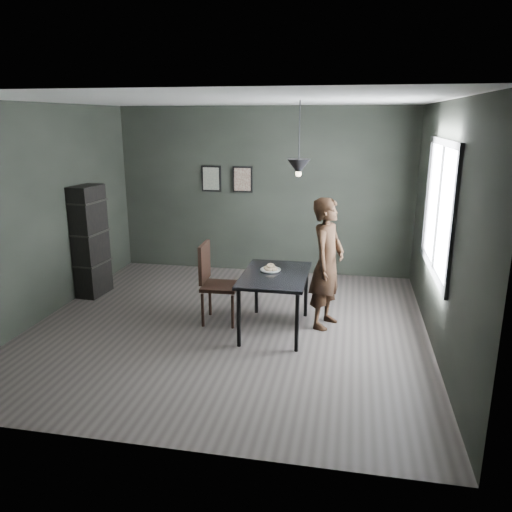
% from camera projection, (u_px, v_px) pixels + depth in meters
% --- Properties ---
extents(ground, '(5.00, 5.00, 0.00)m').
position_uv_depth(ground, '(229.00, 326.00, 6.46)').
color(ground, '#342F2D').
rests_on(ground, ground).
extents(back_wall, '(5.00, 0.10, 2.80)m').
position_uv_depth(back_wall, '(263.00, 191.00, 8.45)').
color(back_wall, black).
rests_on(back_wall, ground).
extents(ceiling, '(5.00, 5.00, 0.02)m').
position_uv_depth(ceiling, '(225.00, 100.00, 5.71)').
color(ceiling, silver).
rests_on(ceiling, ground).
extents(window_assembly, '(0.04, 1.96, 1.56)m').
position_uv_depth(window_assembly, '(438.00, 208.00, 5.76)').
color(window_assembly, white).
rests_on(window_assembly, ground).
extents(cafe_table, '(0.80, 1.20, 0.75)m').
position_uv_depth(cafe_table, '(275.00, 280.00, 6.17)').
color(cafe_table, black).
rests_on(cafe_table, ground).
extents(white_plate, '(0.23, 0.23, 0.01)m').
position_uv_depth(white_plate, '(271.00, 270.00, 6.26)').
color(white_plate, silver).
rests_on(white_plate, cafe_table).
extents(donut_pile, '(0.18, 0.18, 0.08)m').
position_uv_depth(donut_pile, '(271.00, 268.00, 6.26)').
color(donut_pile, beige).
rests_on(donut_pile, white_plate).
extents(woman, '(0.57, 0.71, 1.67)m').
position_uv_depth(woman, '(327.00, 263.00, 6.28)').
color(woman, black).
rests_on(woman, ground).
extents(wood_chair, '(0.48, 0.48, 1.06)m').
position_uv_depth(wood_chair, '(213.00, 278.00, 6.47)').
color(wood_chair, black).
rests_on(wood_chair, ground).
extents(shelf_unit, '(0.35, 0.57, 1.66)m').
position_uv_depth(shelf_unit, '(90.00, 241.00, 7.44)').
color(shelf_unit, black).
rests_on(shelf_unit, ground).
extents(pendant_lamp, '(0.28, 0.28, 0.86)m').
position_uv_depth(pendant_lamp, '(299.00, 167.00, 5.85)').
color(pendant_lamp, black).
rests_on(pendant_lamp, ground).
extents(framed_print_left, '(0.34, 0.04, 0.44)m').
position_uv_depth(framed_print_left, '(211.00, 179.00, 8.53)').
color(framed_print_left, black).
rests_on(framed_print_left, ground).
extents(framed_print_right, '(0.34, 0.04, 0.44)m').
position_uv_depth(framed_print_right, '(243.00, 179.00, 8.43)').
color(framed_print_right, black).
rests_on(framed_print_right, ground).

